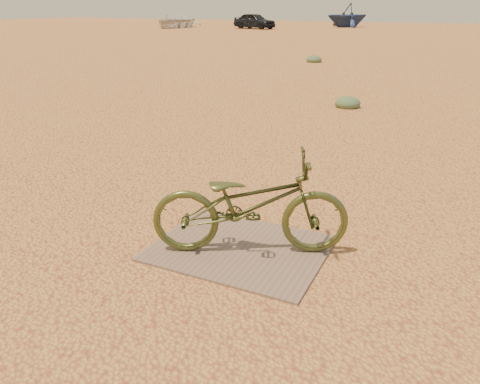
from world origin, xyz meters
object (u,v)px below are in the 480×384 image
at_px(plywood_board, 240,248).
at_px(boat_near_left, 174,21).
at_px(bicycle, 250,204).
at_px(car, 255,21).
at_px(boat_far_left, 347,15).

distance_m(plywood_board, boat_near_left, 43.94).
bearing_deg(boat_near_left, bicycle, -60.59).
relative_size(plywood_board, car, 0.39).
distance_m(plywood_board, car, 41.34).
bearing_deg(boat_near_left, plywood_board, -60.70).
relative_size(plywood_board, boat_near_left, 0.28).
height_order(bicycle, boat_near_left, boat_near_left).
distance_m(car, boat_near_left, 7.93).
height_order(plywood_board, boat_far_left, boat_far_left).
bearing_deg(boat_far_left, plywood_board, -34.26).
bearing_deg(car, plywood_board, -141.98).
height_order(bicycle, boat_far_left, boat_far_left).
relative_size(bicycle, boat_far_left, 0.41).
bearing_deg(plywood_board, bicycle, -7.24).
relative_size(plywood_board, boat_far_left, 0.37).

